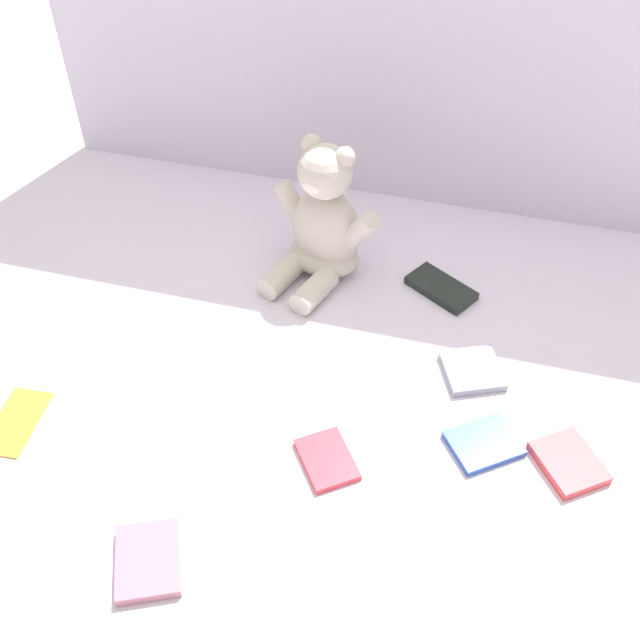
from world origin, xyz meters
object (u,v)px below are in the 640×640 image
object	(u,v)px
teddy_bear	(323,226)
book_case_2	(472,371)
book_case_3	(484,444)
book_case_0	(441,288)
book_case_4	(569,462)
book_case_5	(16,421)
book_case_6	(327,460)
book_case_1	(148,560)

from	to	relation	value
teddy_bear	book_case_2	bearing A→B (deg)	-13.68
teddy_bear	book_case_3	bearing A→B (deg)	-25.84
book_case_0	book_case_3	distance (m)	0.36
teddy_bear	book_case_4	distance (m)	0.61
book_case_4	book_case_5	xyz separation A→B (m)	(-0.87, -0.14, -0.00)
teddy_bear	book_case_6	xyz separation A→B (m)	(0.12, -0.44, -0.10)
book_case_0	book_case_1	bearing A→B (deg)	5.68
book_case_4	book_case_6	world-z (taller)	book_case_4
book_case_5	book_case_6	distance (m)	0.51
teddy_bear	book_case_1	distance (m)	0.68
book_case_5	book_case_2	bearing A→B (deg)	18.81
teddy_bear	book_case_1	size ratio (longest dim) A/B	2.46
teddy_bear	book_case_2	world-z (taller)	teddy_bear
teddy_bear	book_case_3	world-z (taller)	teddy_bear
book_case_0	book_case_6	distance (m)	0.45
book_case_0	book_case_3	bearing A→B (deg)	49.85
book_case_2	book_case_3	world-z (taller)	book_case_2
teddy_bear	book_case_4	bearing A→B (deg)	-17.28
book_case_3	book_case_6	world-z (taller)	same
book_case_1	book_case_3	world-z (taller)	book_case_1
book_case_5	book_case_1	bearing A→B (deg)	-33.03
book_case_2	book_case_5	xyz separation A→B (m)	(-0.70, -0.30, -0.00)
book_case_1	book_case_6	xyz separation A→B (m)	(0.20, 0.23, -0.00)
book_case_0	book_case_3	xyz separation A→B (m)	(0.12, -0.34, -0.00)
book_case_4	book_case_1	bearing A→B (deg)	-6.36
book_case_1	book_case_3	distance (m)	0.53
book_case_1	book_case_6	bearing A→B (deg)	-155.23
book_case_4	book_case_5	bearing A→B (deg)	-26.42
book_case_1	book_case_5	xyz separation A→B (m)	(-0.31, 0.17, -0.00)
book_case_3	book_case_6	size ratio (longest dim) A/B	1.04
book_case_0	book_case_1	size ratio (longest dim) A/B	1.15
book_case_1	book_case_4	xyz separation A→B (m)	(0.56, 0.32, -0.00)
teddy_bear	book_case_0	size ratio (longest dim) A/B	2.14
book_case_0	book_case_4	xyz separation A→B (m)	(0.25, -0.34, 0.00)
book_case_4	book_case_6	size ratio (longest dim) A/B	1.03
book_case_0	book_case_6	xyz separation A→B (m)	(-0.11, -0.43, -0.00)
book_case_4	book_case_2	bearing A→B (deg)	-78.26
book_case_0	book_case_5	bearing A→B (deg)	-20.86
book_case_2	book_case_6	bearing A→B (deg)	-152.99
book_case_2	book_case_5	bearing A→B (deg)	179.09
book_case_2	book_case_4	xyz separation A→B (m)	(0.17, -0.15, 0.00)
book_case_0	book_case_4	distance (m)	0.42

